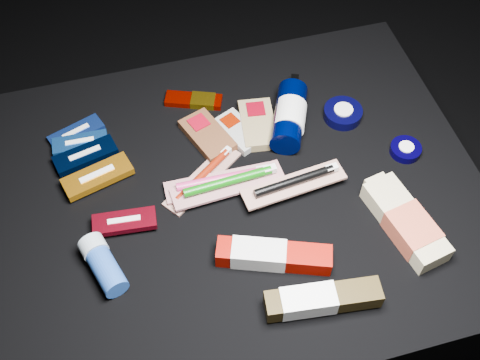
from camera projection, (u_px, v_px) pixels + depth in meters
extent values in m
plane|color=black|center=(235.00, 281.00, 1.51)|extent=(3.00, 3.00, 0.00)
cube|color=black|center=(235.00, 242.00, 1.35)|extent=(0.98, 0.78, 0.40)
cube|color=navy|center=(76.00, 133.00, 1.26)|extent=(0.12, 0.08, 0.01)
cube|color=silver|center=(76.00, 133.00, 1.26)|extent=(0.06, 0.03, 0.02)
cube|color=#1957B3|center=(80.00, 143.00, 1.24)|extent=(0.11, 0.05, 0.01)
cube|color=white|center=(80.00, 143.00, 1.24)|extent=(0.06, 0.01, 0.01)
cube|color=black|center=(86.00, 155.00, 1.22)|extent=(0.13, 0.08, 0.01)
cube|color=silver|center=(85.00, 155.00, 1.22)|extent=(0.07, 0.03, 0.02)
cube|color=orange|center=(98.00, 176.00, 1.19)|extent=(0.15, 0.09, 0.02)
cube|color=silver|center=(98.00, 176.00, 1.18)|extent=(0.07, 0.03, 0.02)
cube|color=maroon|center=(125.00, 222.00, 1.12)|extent=(0.12, 0.06, 0.01)
cube|color=silver|center=(124.00, 222.00, 1.12)|extent=(0.06, 0.02, 0.02)
cube|color=#58311B|center=(208.00, 136.00, 1.25)|extent=(0.11, 0.14, 0.02)
cube|color=maroon|center=(199.00, 125.00, 1.27)|extent=(0.05, 0.05, 0.02)
cube|color=#9E9F99|center=(238.00, 132.00, 1.26)|extent=(0.10, 0.12, 0.02)
cube|color=#640F00|center=(230.00, 123.00, 1.27)|extent=(0.04, 0.04, 0.02)
cube|color=olive|center=(258.00, 124.00, 1.27)|extent=(0.09, 0.14, 0.02)
cube|color=#66020F|center=(256.00, 112.00, 1.29)|extent=(0.04, 0.04, 0.02)
cube|color=#8B0900|center=(194.00, 100.00, 1.32)|extent=(0.13, 0.08, 0.01)
cube|color=#89680B|center=(203.00, 101.00, 1.31)|extent=(0.06, 0.06, 0.02)
cylinder|color=black|center=(289.00, 116.00, 1.26)|extent=(0.12, 0.17, 0.06)
cylinder|color=white|center=(290.00, 117.00, 1.25)|extent=(0.09, 0.09, 0.07)
cylinder|color=black|center=(294.00, 85.00, 1.31)|extent=(0.03, 0.03, 0.02)
cube|color=black|center=(294.00, 81.00, 1.32)|extent=(0.03, 0.03, 0.01)
cylinder|color=black|center=(343.00, 113.00, 1.29)|extent=(0.08, 0.08, 0.02)
cylinder|color=silver|center=(343.00, 113.00, 1.29)|extent=(0.04, 0.04, 0.03)
cylinder|color=black|center=(405.00, 150.00, 1.23)|extent=(0.06, 0.06, 0.02)
cylinder|color=white|center=(406.00, 149.00, 1.23)|extent=(0.03, 0.03, 0.02)
cube|color=beige|center=(405.00, 222.00, 1.12)|extent=(0.11, 0.20, 0.04)
cube|color=#C6553A|center=(412.00, 230.00, 1.11)|extent=(0.09, 0.10, 0.04)
cube|color=beige|center=(375.00, 184.00, 1.17)|extent=(0.05, 0.03, 0.03)
cylinder|color=#204798|center=(107.00, 271.00, 1.06)|extent=(0.07, 0.10, 0.04)
cylinder|color=#9AAAB6|center=(93.00, 247.00, 1.08)|extent=(0.06, 0.04, 0.05)
cube|color=#AEA7A2|center=(203.00, 179.00, 1.20)|extent=(0.18, 0.15, 0.01)
cylinder|color=#691506|center=(202.00, 175.00, 1.19)|extent=(0.13, 0.10, 0.02)
cube|color=silver|center=(226.00, 152.00, 1.22)|extent=(0.02, 0.02, 0.01)
cube|color=beige|center=(221.00, 183.00, 1.18)|extent=(0.22, 0.06, 0.01)
cylinder|color=#BB2969|center=(220.00, 179.00, 1.17)|extent=(0.17, 0.02, 0.02)
cube|color=silver|center=(262.00, 170.00, 1.18)|extent=(0.02, 0.01, 0.01)
cube|color=beige|center=(228.00, 185.00, 1.17)|extent=(0.23, 0.07, 0.01)
cylinder|color=#085A08|center=(228.00, 181.00, 1.16)|extent=(0.18, 0.03, 0.02)
cube|color=silver|center=(270.00, 169.00, 1.18)|extent=(0.03, 0.02, 0.01)
cube|color=beige|center=(294.00, 185.00, 1.16)|extent=(0.21, 0.07, 0.01)
cylinder|color=black|center=(294.00, 181.00, 1.15)|extent=(0.17, 0.03, 0.02)
cube|color=white|center=(332.00, 168.00, 1.17)|extent=(0.02, 0.02, 0.01)
cube|color=#850700|center=(274.00, 256.00, 1.08)|extent=(0.21, 0.12, 0.04)
cube|color=silver|center=(259.00, 254.00, 1.08)|extent=(0.11, 0.08, 0.04)
cube|color=#31250C|center=(323.00, 299.00, 1.03)|extent=(0.20, 0.07, 0.04)
cube|color=white|center=(308.00, 301.00, 1.02)|extent=(0.10, 0.06, 0.04)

